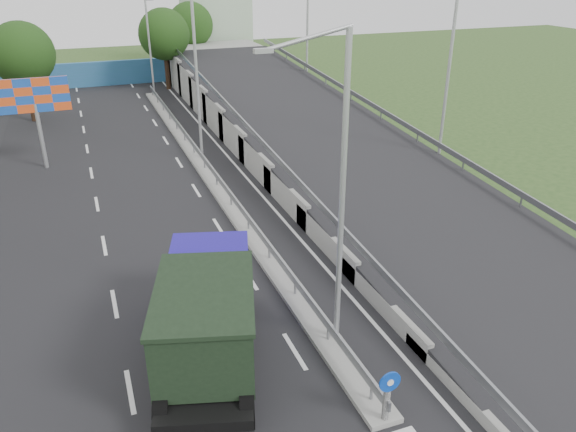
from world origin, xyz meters
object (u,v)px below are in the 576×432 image
lamp_post_near (337,183)px  lamp_post_far (146,31)px  lamp_post_mid (193,68)px  dump_truck (208,313)px  church (215,18)px  sign_bollard (387,396)px  billboard (34,101)px

lamp_post_near → lamp_post_far: same height
lamp_post_mid → dump_truck: bearing=-101.6°
lamp_post_far → church: size_ratio=0.73×
church → lamp_post_near: bearing=-100.4°
lamp_post_near → dump_truck: (-3.98, 0.63, -4.03)m
sign_bollard → church: 58.84m
lamp_post_mid → dump_truck: size_ratio=1.30×
lamp_post_near → church: 54.90m
sign_bollard → billboard: size_ratio=0.30×
sign_bollard → lamp_post_near: size_ratio=0.17×
billboard → lamp_post_near: bearing=-67.5°
sign_bollard → lamp_post_mid: (0.11, 23.83, 4.77)m
dump_truck → lamp_post_near: bearing=7.1°
lamp_post_near → lamp_post_mid: same height
lamp_post_far → lamp_post_near: bearing=-90.0°
sign_bollard → church: bearing=80.2°
billboard → church: bearing=59.3°
sign_bollard → dump_truck: bearing=130.9°
billboard → dump_truck: size_ratio=0.71×
sign_bollard → lamp_post_far: 44.08m
lamp_post_mid → dump_truck: lamp_post_mid is taller
lamp_post_far → billboard: (-9.11, -18.00, -1.62)m
billboard → lamp_post_mid: bearing=-12.4°
lamp_post_far → lamp_post_mid: bearing=-90.0°
sign_bollard → lamp_post_mid: bearing=89.7°
sign_bollard → lamp_post_near: (0.11, 3.83, 4.77)m
sign_bollard → lamp_post_far: bearing=89.9°
lamp_post_mid → dump_truck: 20.18m
sign_bollard → lamp_post_mid: size_ratio=0.17×
lamp_post_mid → lamp_post_far: size_ratio=1.00×
lamp_post_mid → church: bearing=73.8°
lamp_post_near → lamp_post_far: size_ratio=1.00×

